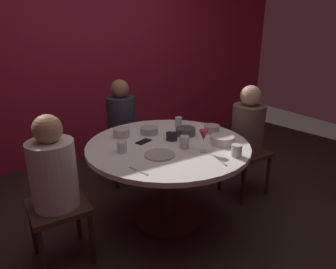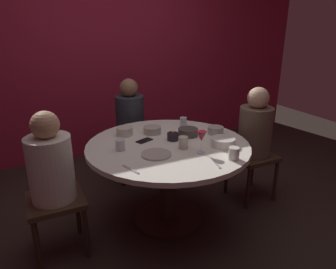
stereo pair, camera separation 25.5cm
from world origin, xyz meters
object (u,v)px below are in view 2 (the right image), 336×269
at_px(candle_holder, 173,136).
at_px(cup_by_right_diner, 120,145).
at_px(seated_diner_back, 130,118).
at_px(cup_by_left_diner, 183,143).
at_px(seated_diner_right, 255,132).
at_px(bowl_small_white, 223,142).
at_px(dining_table, 168,160).
at_px(cup_center_front, 183,123).
at_px(bowl_rice_portion, 188,132).
at_px(bowl_serving_large, 125,131).
at_px(cup_near_candle, 234,153).
at_px(seated_diner_left, 51,169).
at_px(cell_phone, 144,141).
at_px(bowl_salad_center, 152,130).
at_px(wine_glass, 201,137).
at_px(bowl_sauce_side, 216,130).
at_px(dinner_plate, 156,154).

xyz_separation_m(candle_holder, cup_by_right_diner, (-0.47, -0.02, 0.01)).
xyz_separation_m(seated_diner_back, cup_by_left_diner, (0.06, -1.09, 0.08)).
distance_m(seated_diner_right, bowl_small_white, 0.60).
distance_m(dining_table, cup_by_right_diner, 0.44).
xyz_separation_m(candle_holder, cup_center_front, (0.24, 0.25, 0.02)).
relative_size(dining_table, bowl_rice_portion, 7.69).
relative_size(bowl_serving_large, cup_near_candle, 1.58).
distance_m(seated_diner_left, cup_by_right_diner, 0.54).
bearing_deg(cell_phone, cup_by_right_diner, 90.85).
height_order(seated_diner_right, bowl_small_white, seated_diner_right).
relative_size(bowl_serving_large, bowl_salad_center, 0.91).
height_order(seated_diner_right, wine_glass, seated_diner_right).
xyz_separation_m(bowl_serving_large, cup_near_candle, (0.55, -0.85, 0.01)).
distance_m(dining_table, bowl_sauce_side, 0.52).
bearing_deg(seated_diner_right, cup_by_left_diner, 9.51).
distance_m(bowl_sauce_side, cup_center_front, 0.33).
bearing_deg(seated_diner_back, bowl_salad_center, -1.25).
xyz_separation_m(bowl_sauce_side, cup_center_front, (-0.18, 0.28, 0.02)).
distance_m(dining_table, seated_diner_left, 0.93).
xyz_separation_m(wine_glass, cup_by_right_diner, (-0.54, 0.33, -0.08)).
height_order(candle_holder, cup_by_left_diner, cup_by_left_diner).
relative_size(seated_diner_right, wine_glass, 6.44).
distance_m(bowl_rice_portion, cup_center_front, 0.22).
height_order(cup_by_right_diner, cup_center_front, cup_center_front).
height_order(seated_diner_left, seated_diner_right, seated_diner_right).
xyz_separation_m(bowl_sauce_side, cup_by_left_diner, (-0.43, -0.17, 0.02)).
xyz_separation_m(dining_table, bowl_rice_portion, (0.25, 0.10, 0.18)).
distance_m(dinner_plate, bowl_small_white, 0.57).
xyz_separation_m(seated_diner_left, cup_by_left_diner, (0.99, -0.14, 0.09)).
relative_size(bowl_sauce_side, cup_by_right_diner, 1.63).
relative_size(seated_diner_back, cup_by_left_diner, 11.71).
xyz_separation_m(bowl_serving_large, cup_center_front, (0.57, -0.05, 0.01)).
bearing_deg(dinner_plate, dining_table, 43.72).
bearing_deg(seated_diner_right, seated_diner_back, -45.70).
xyz_separation_m(wine_glass, cup_center_front, (0.17, 0.60, -0.08)).
bearing_deg(bowl_sauce_side, cup_by_right_diner, 179.44).
bearing_deg(cup_center_front, dinner_plate, -135.59).
bearing_deg(cup_center_front, cup_by_right_diner, -159.10).
relative_size(bowl_small_white, bowl_sauce_side, 1.38).
relative_size(bowl_sauce_side, cup_center_front, 1.41).
relative_size(bowl_sauce_side, bowl_rice_portion, 0.81).
height_order(seated_diner_left, bowl_rice_portion, seated_diner_left).
relative_size(dinner_plate, bowl_salad_center, 1.45).
relative_size(wine_glass, bowl_rice_portion, 1.00).
xyz_separation_m(dining_table, candle_holder, (0.07, 0.06, 0.18)).
bearing_deg(seated_diner_back, cell_phone, -10.85).
relative_size(seated_diner_back, cell_phone, 8.11).
relative_size(bowl_sauce_side, cup_by_left_diner, 1.47).
bearing_deg(cup_by_left_diner, wine_glass, -61.78).
bearing_deg(bowl_salad_center, bowl_rice_portion, -37.44).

